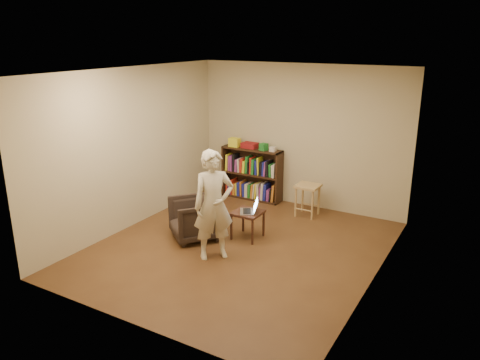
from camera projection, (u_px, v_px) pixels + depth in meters
The scene contains 15 objects.
floor at pixel (239, 248), 7.03m from camera, with size 4.50×4.50×0.00m, color #4C2E18.
ceiling at pixel (238, 71), 6.26m from camera, with size 4.50×4.50×0.00m, color silver.
wall_back at pixel (301, 136), 8.50m from camera, with size 4.00×4.00×0.00m, color #C0B491.
wall_left at pixel (132, 149), 7.60m from camera, with size 4.50×4.50×0.00m, color #C0B491.
wall_right at pixel (380, 187), 5.69m from camera, with size 4.50×4.50×0.00m, color #C0B491.
bookshelf at pixel (252, 176), 9.07m from camera, with size 1.20×0.30×1.00m.
box_yellow at pixel (235, 142), 9.01m from camera, with size 0.20×0.15×0.17m, color yellow.
red_cloth at pixel (250, 145), 8.92m from camera, with size 0.30×0.22×0.10m, color maroon.
box_green at pixel (264, 147), 8.73m from camera, with size 0.13×0.13×0.13m, color #1F7629.
box_white at pixel (273, 149), 8.65m from camera, with size 0.11×0.11×0.09m, color beige.
stool at pixel (308, 191), 8.17m from camera, with size 0.39×0.39×0.57m.
armchair at pixel (195, 219), 7.30m from camera, with size 0.69×0.71×0.65m, color #2F271F.
side_table at pixel (248, 216), 7.29m from camera, with size 0.43×0.43×0.44m.
laptop at pixel (251, 209), 7.23m from camera, with size 0.40×0.40×0.22m.
person at pixel (214, 205), 6.53m from camera, with size 0.58×0.38×1.58m, color beige.
Camera 1 is at (3.22, -5.54, 3.07)m, focal length 35.00 mm.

